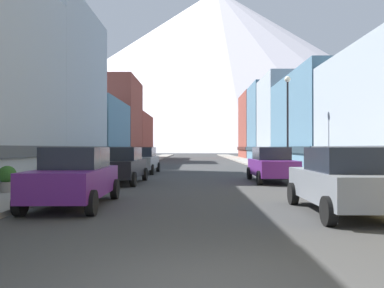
# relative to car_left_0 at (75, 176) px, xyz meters

# --- Properties ---
(sidewalk_left) EXTENTS (2.50, 100.00, 0.15)m
(sidewalk_left) POSITION_rel_car_left_0_xyz_m (-2.45, 27.91, -0.82)
(sidewalk_left) COLOR gray
(sidewalk_left) RESTS_ON ground
(sidewalk_right) EXTENTS (2.50, 100.00, 0.15)m
(sidewalk_right) POSITION_rel_car_left_0_xyz_m (10.05, 27.91, -0.82)
(sidewalk_right) COLOR gray
(sidewalk_right) RESTS_ON ground
(storefront_left_2) EXTENTS (9.33, 10.25, 11.57)m
(storefront_left_2) POSITION_rel_car_left_0_xyz_m (-8.21, 15.47, 4.71)
(storefront_left_2) COLOR #99A5B2
(storefront_left_2) RESTS_ON ground
(storefront_left_3) EXTENTS (9.57, 11.28, 6.43)m
(storefront_left_3) POSITION_rel_car_left_0_xyz_m (-8.33, 26.80, 2.20)
(storefront_left_3) COLOR slate
(storefront_left_3) RESTS_ON ground
(storefront_left_4) EXTENTS (8.45, 10.00, 10.49)m
(storefront_left_4) POSITION_rel_car_left_0_xyz_m (-7.78, 37.81, 4.18)
(storefront_left_4) COLOR brown
(storefront_left_4) RESTS_ON ground
(storefront_left_5) EXTENTS (10.29, 13.50, 7.00)m
(storefront_left_5) POSITION_rel_car_left_0_xyz_m (-8.69, 49.86, 2.47)
(storefront_left_5) COLOR brown
(storefront_left_5) RESTS_ON ground
(storefront_right_2) EXTENTS (9.03, 13.76, 7.79)m
(storefront_right_2) POSITION_rel_car_left_0_xyz_m (15.67, 20.49, 2.85)
(storefront_right_2) COLOR slate
(storefront_right_2) RESTS_ON ground
(storefront_right_3) EXTENTS (8.07, 8.95, 9.73)m
(storefront_right_3) POSITION_rel_car_left_0_xyz_m (15.19, 31.91, 3.80)
(storefront_right_3) COLOR #99A5B2
(storefront_right_3) RESTS_ON ground
(storefront_right_4) EXTENTS (6.90, 8.56, 10.30)m
(storefront_right_4) POSITION_rel_car_left_0_xyz_m (14.60, 41.14, 4.08)
(storefront_right_4) COLOR slate
(storefront_right_4) RESTS_ON ground
(storefront_right_5) EXTENTS (8.82, 10.85, 10.43)m
(storefront_right_5) POSITION_rel_car_left_0_xyz_m (15.56, 51.19, 4.14)
(storefront_right_5) COLOR brown
(storefront_right_5) RESTS_ON ground
(car_left_0) EXTENTS (2.15, 4.44, 1.78)m
(car_left_0) POSITION_rel_car_left_0_xyz_m (0.00, 0.00, 0.00)
(car_left_0) COLOR #591E72
(car_left_0) RESTS_ON ground
(car_left_1) EXTENTS (2.18, 4.45, 1.78)m
(car_left_1) POSITION_rel_car_left_0_xyz_m (0.00, 7.43, 0.00)
(car_left_1) COLOR black
(car_left_1) RESTS_ON ground
(car_left_2) EXTENTS (2.17, 4.45, 1.78)m
(car_left_2) POSITION_rel_car_left_0_xyz_m (0.00, 14.93, 0.00)
(car_left_2) COLOR slate
(car_left_2) RESTS_ON ground
(car_right_0) EXTENTS (2.10, 4.42, 1.78)m
(car_right_0) POSITION_rel_car_left_0_xyz_m (7.60, -1.35, 0.00)
(car_right_0) COLOR slate
(car_right_0) RESTS_ON ground
(car_right_1) EXTENTS (2.08, 4.41, 1.78)m
(car_right_1) POSITION_rel_car_left_0_xyz_m (7.60, 8.24, 0.00)
(car_right_1) COLOR #591E72
(car_right_1) RESTS_ON ground
(trash_bin_right) EXTENTS (0.59, 0.59, 0.98)m
(trash_bin_right) POSITION_rel_car_left_0_xyz_m (10.15, 4.37, -0.26)
(trash_bin_right) COLOR #4C5156
(trash_bin_right) RESTS_ON sidewalk_right
(potted_plant_0) EXTENTS (0.64, 0.64, 0.96)m
(potted_plant_0) POSITION_rel_car_left_0_xyz_m (-3.20, 2.35, -0.22)
(potted_plant_0) COLOR gray
(potted_plant_0) RESTS_ON sidewalk_left
(streetlamp_right) EXTENTS (0.36, 0.36, 5.86)m
(streetlamp_right) POSITION_rel_car_left_0_xyz_m (9.15, 11.29, 3.09)
(streetlamp_right) COLOR black
(streetlamp_right) RESTS_ON sidewalk_right
(mountain_backdrop) EXTENTS (300.13, 300.13, 109.67)m
(mountain_backdrop) POSITION_rel_car_left_0_xyz_m (18.86, 252.91, 53.93)
(mountain_backdrop) COLOR silver
(mountain_backdrop) RESTS_ON ground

